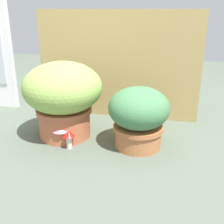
% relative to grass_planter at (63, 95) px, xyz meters
% --- Properties ---
extents(ground_plane, '(6.00, 6.00, 0.00)m').
position_rel_grass_planter_xyz_m(ground_plane, '(0.22, -0.12, -0.26)').
color(ground_plane, '#525D4F').
extents(cardboard_backdrop, '(1.13, 0.03, 0.73)m').
position_rel_grass_planter_xyz_m(cardboard_backdrop, '(0.23, 0.41, 0.11)').
color(cardboard_backdrop, tan).
rests_on(cardboard_backdrop, ground).
extents(grass_planter, '(0.46, 0.46, 0.46)m').
position_rel_grass_planter_xyz_m(grass_planter, '(0.00, 0.00, 0.00)').
color(grass_planter, '#B46140').
rests_on(grass_planter, ground).
extents(leafy_planter, '(0.33, 0.33, 0.34)m').
position_rel_grass_planter_xyz_m(leafy_planter, '(0.45, -0.04, -0.07)').
color(leafy_planter, '#AD693E').
rests_on(leafy_planter, ground).
extents(cat, '(0.29, 0.37, 0.32)m').
position_rel_grass_planter_xyz_m(cat, '(0.44, 0.02, -0.14)').
color(cat, brown).
rests_on(cat, ground).
extents(mushroom_ornament_pink, '(0.11, 0.11, 0.14)m').
position_rel_grass_planter_xyz_m(mushroom_ornament_pink, '(0.02, -0.12, -0.16)').
color(mushroom_ornament_pink, silver).
rests_on(mushroom_ornament_pink, ground).
extents(mushroom_ornament_red, '(0.07, 0.07, 0.10)m').
position_rel_grass_planter_xyz_m(mushroom_ornament_red, '(0.08, -0.15, -0.19)').
color(mushroom_ornament_red, silver).
rests_on(mushroom_ornament_red, ground).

